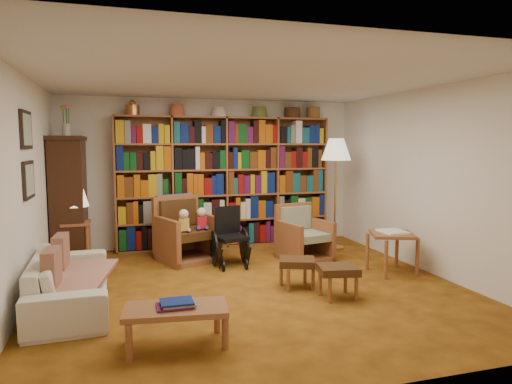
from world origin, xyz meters
name	(u,v)px	position (x,y,z in m)	size (l,w,h in m)	color
floor	(251,287)	(0.00, 0.00, 0.00)	(5.00, 5.00, 0.00)	#A15F18
ceiling	(251,79)	(0.00, 0.00, 2.50)	(5.00, 5.00, 0.00)	silver
wall_back	(212,173)	(0.00, 2.50, 1.25)	(5.00, 5.00, 0.00)	white
wall_front	(351,218)	(0.00, -2.50, 1.25)	(5.00, 5.00, 0.00)	white
wall_left	(21,192)	(-2.50, 0.00, 1.25)	(5.00, 5.00, 0.00)	white
wall_right	(429,181)	(2.50, 0.00, 1.25)	(5.00, 5.00, 0.00)	white
bookshelf	(226,178)	(0.20, 2.33, 1.17)	(3.60, 0.30, 2.42)	#9B5930
curio_cabinet	(69,197)	(-2.25, 2.00, 0.95)	(0.50, 0.95, 2.40)	#3C1D10
framed_pictures	(28,155)	(-2.48, 0.30, 1.62)	(0.03, 0.52, 0.97)	black
sofa	(71,280)	(-2.05, -0.08, 0.28)	(0.75, 1.92, 0.56)	beige
sofa_throw	(76,278)	(-2.00, -0.08, 0.30)	(0.68, 1.27, 0.04)	beige
cushion_left	(61,258)	(-2.18, 0.27, 0.45)	(0.13, 0.41, 0.41)	maroon
cushion_right	(52,275)	(-2.18, -0.43, 0.45)	(0.13, 0.40, 0.40)	maroon
side_table_lamp	(76,234)	(-2.15, 1.73, 0.45)	(0.40, 0.40, 0.63)	#9B5930
table_lamp	(75,197)	(-2.15, 1.73, 0.98)	(0.39, 0.39, 0.52)	#BC8B3C
armchair_leather	(186,234)	(-0.58, 1.59, 0.39)	(1.03, 1.03, 0.97)	#9B5930
armchair_sage	(303,238)	(1.13, 1.13, 0.32)	(0.82, 0.83, 0.83)	#9B5930
wheelchair	(229,238)	(-0.02, 1.11, 0.38)	(0.51, 0.67, 0.84)	black
floor_lamp	(336,154)	(1.90, 1.60, 1.58)	(0.49, 0.49, 1.84)	#BC8B3C
side_table_papers	(392,239)	(1.99, 0.05, 0.47)	(0.70, 0.70, 0.58)	#9B5930
footstool_a	(297,264)	(0.53, -0.18, 0.29)	(0.52, 0.48, 0.36)	#4A2B13
footstool_b	(338,272)	(0.84, -0.65, 0.30)	(0.50, 0.45, 0.37)	#4A2B13
coffee_table	(176,312)	(-1.07, -1.39, 0.30)	(0.93, 0.55, 0.40)	#9B5930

